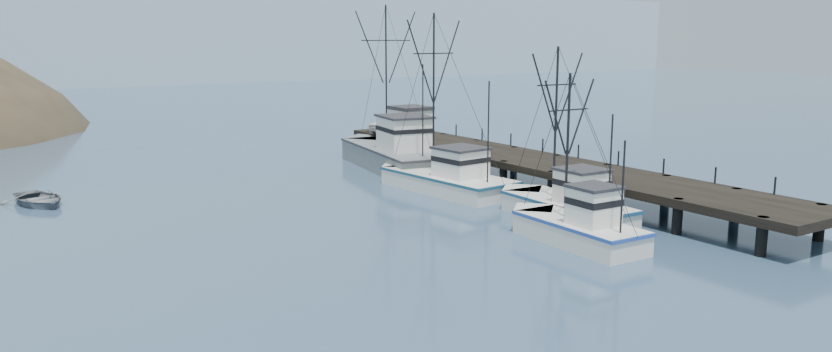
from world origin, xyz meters
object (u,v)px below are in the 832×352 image
Objects in this scene: trawler_far at (444,179)px; pickup_truck at (394,125)px; work_vessel at (394,153)px; motorboat at (39,205)px; trawler_near at (564,206)px; pier at (531,162)px; trawler_mid at (575,228)px; pier_shed at (410,122)px.

trawler_far is 17.26m from pickup_truck.
motorboat is at bearing 178.59° from work_vessel.
work_vessel is 7.67m from pickup_truck.
work_vessel is at bearing 88.11° from trawler_near.
trawler_near is at bearing -120.98° from pier.
work_vessel is at bearing -14.80° from motorboat.
pier is 4.18× the size of trawler_near.
work_vessel is (0.68, 20.69, 0.41)m from trawler_near.
trawler_far reaches higher than trawler_mid.
pier is at bearing 59.02° from trawler_near.
pier is 8.54× the size of pickup_truck.
trawler_near is (-5.48, -9.13, -0.87)m from pier.
trawler_far is 9.93m from work_vessel.
pier_shed is at bearing 75.51° from trawler_mid.
trawler_far is 2.47× the size of pickup_truck.
trawler_mid is 15.17m from trawler_far.
trawler_near is 20.71m from work_vessel.
pickup_truck is 0.99× the size of motorboat.
pier is 15.80m from trawler_mid.
pier_shed is at bearing 38.60° from work_vessel.
pier_shed is (3.98, 23.33, 2.60)m from trawler_near.
trawler_mid is at bearing 143.19° from pickup_truck.
pier is 12.53m from work_vessel.
pier_shed reaches higher than motorboat.
work_vessel reaches higher than trawler_near.
pier is at bearing -83.97° from pier_shed.
work_vessel is 26.57m from motorboat.
pier is at bearing 159.91° from pickup_truck.
trawler_near is 23.81m from pier_shed.
trawler_mid is at bearing -127.13° from trawler_near.
trawler_near reaches higher than pier_shed.
motorboat is at bearing -176.20° from pier_shed.
pickup_truck is (3.88, 6.44, 1.49)m from work_vessel.
trawler_near is 27.58m from pickup_truck.
trawler_mid is 1.79× the size of pickup_truck.
trawler_near is at bearing 147.44° from pickup_truck.
work_vessel reaches higher than pier_shed.
pickup_truck is (-0.92, 18.00, 1.02)m from pier.
pier_shed is at bearing 67.86° from trawler_far.
pier is 3.46× the size of trawler_far.
pier_shed is at bearing 80.31° from trawler_near.
pier is 10.69m from trawler_near.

